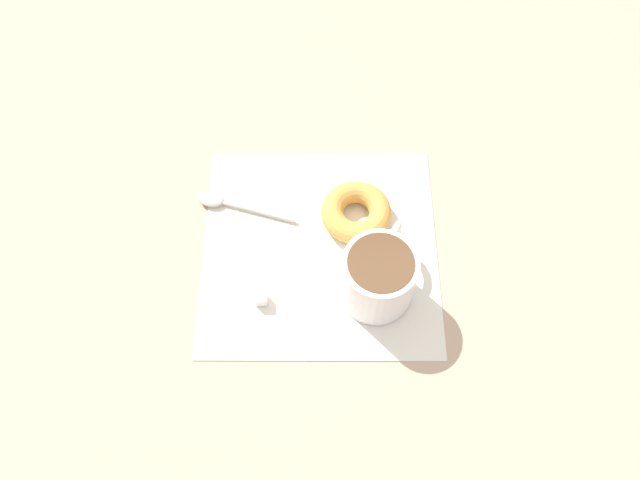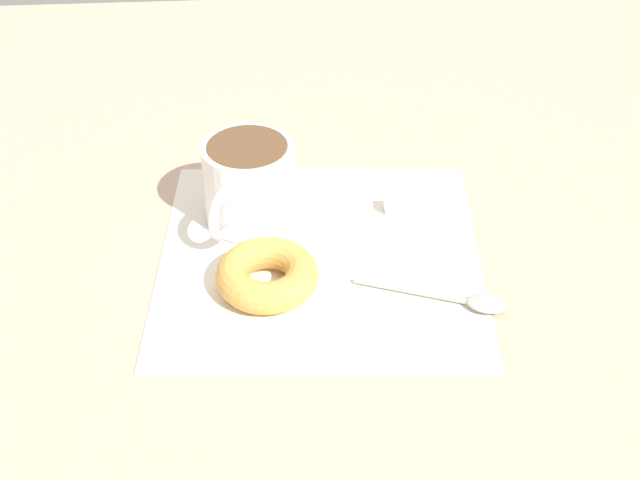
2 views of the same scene
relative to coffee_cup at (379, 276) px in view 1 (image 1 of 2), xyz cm
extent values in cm
cube|color=tan|center=(-4.57, -4.79, -5.64)|extent=(120.00, 120.00, 2.00)
cube|color=white|center=(-6.66, -6.55, -4.49)|extent=(32.46, 32.46, 0.30)
cylinder|color=white|center=(0.17, -0.09, -0.20)|extent=(8.96, 8.96, 8.28)
cylinder|color=brown|center=(0.17, -0.09, 3.75)|extent=(7.76, 7.76, 0.60)
torus|color=white|center=(-4.21, 2.21, -0.20)|extent=(5.32, 3.37, 5.54)
torus|color=gold|center=(-10.76, -1.49, -2.86)|extent=(9.30, 9.30, 2.96)
ellipsoid|color=#B7B2A8|center=(-14.82, -20.72, -3.89)|extent=(3.51, 4.21, 0.90)
cylinder|color=#B7B2A8|center=(-12.54, -14.61, -4.06)|extent=(4.33, 10.39, 0.56)
cube|color=white|center=(0.32, -14.34, -3.59)|extent=(1.50, 1.50, 1.50)
camera|label=1|loc=(31.29, -9.24, 67.20)|focal=35.00mm
camera|label=2|loc=(-72.08, -2.00, 49.04)|focal=50.00mm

